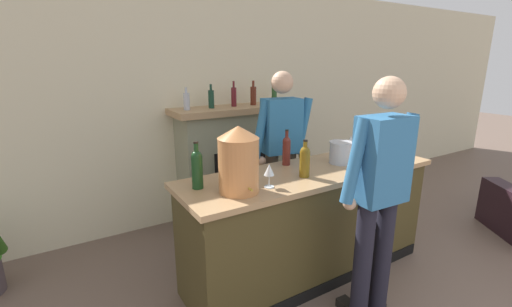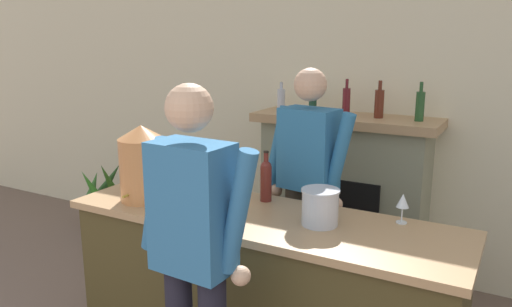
{
  "view_description": "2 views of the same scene",
  "coord_description": "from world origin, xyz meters",
  "px_view_note": "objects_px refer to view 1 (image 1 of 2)",
  "views": [
    {
      "loc": [
        -2.04,
        0.78,
        1.87
      ],
      "look_at": [
        -0.41,
        3.43,
        1.03
      ],
      "focal_mm": 24.0,
      "sensor_mm": 36.0,
      "label": 1
    },
    {
      "loc": [
        1.1,
        0.51,
        1.97
      ],
      "look_at": [
        -0.42,
        3.26,
        1.24
      ],
      "focal_mm": 35.0,
      "sensor_mm": 36.0,
      "label": 2
    }
  ],
  "objects_px": {
    "person_bartender": "(281,153)",
    "wine_bottle_cabernet_heavy": "(197,168)",
    "wine_glass_mid_counter": "(351,140)",
    "fireplace_stone": "(234,162)",
    "copper_dispenser": "(239,159)",
    "person_customer": "(379,193)",
    "wine_bottle_rose_blush": "(305,160)",
    "wine_glass_front_right": "(269,171)",
    "wine_bottle_merlot_tall": "(286,149)",
    "ice_bucket_steel": "(341,152)"
  },
  "relations": [
    {
      "from": "person_bartender",
      "to": "ice_bucket_steel",
      "type": "distance_m",
      "value": 0.59
    },
    {
      "from": "person_bartender",
      "to": "wine_glass_mid_counter",
      "type": "relative_size",
      "value": 10.71
    },
    {
      "from": "person_bartender",
      "to": "wine_bottle_rose_blush",
      "type": "height_order",
      "value": "person_bartender"
    },
    {
      "from": "wine_bottle_merlot_tall",
      "to": "wine_glass_mid_counter",
      "type": "height_order",
      "value": "wine_bottle_merlot_tall"
    },
    {
      "from": "copper_dispenser",
      "to": "wine_glass_mid_counter",
      "type": "xyz_separation_m",
      "value": [
        1.5,
        0.38,
        -0.12
      ]
    },
    {
      "from": "person_customer",
      "to": "wine_glass_mid_counter",
      "type": "distance_m",
      "value": 1.18
    },
    {
      "from": "copper_dispenser",
      "to": "person_customer",
      "type": "bearing_deg",
      "value": -35.44
    },
    {
      "from": "fireplace_stone",
      "to": "person_customer",
      "type": "xyz_separation_m",
      "value": [
        0.01,
        -2.09,
        0.3
      ]
    },
    {
      "from": "wine_bottle_cabernet_heavy",
      "to": "wine_glass_mid_counter",
      "type": "xyz_separation_m",
      "value": [
        1.72,
        0.16,
        -0.04
      ]
    },
    {
      "from": "person_bartender",
      "to": "copper_dispenser",
      "type": "bearing_deg",
      "value": -142.26
    },
    {
      "from": "fireplace_stone",
      "to": "person_bartender",
      "type": "height_order",
      "value": "person_bartender"
    },
    {
      "from": "wine_bottle_merlot_tall",
      "to": "wine_glass_mid_counter",
      "type": "xyz_separation_m",
      "value": [
        0.83,
        0.02,
        -0.02
      ]
    },
    {
      "from": "wine_bottle_rose_blush",
      "to": "fireplace_stone",
      "type": "bearing_deg",
      "value": 83.46
    },
    {
      "from": "fireplace_stone",
      "to": "wine_bottle_rose_blush",
      "type": "distance_m",
      "value": 1.58
    },
    {
      "from": "wine_glass_mid_counter",
      "to": "copper_dispenser",
      "type": "bearing_deg",
      "value": -165.96
    },
    {
      "from": "wine_bottle_cabernet_heavy",
      "to": "copper_dispenser",
      "type": "bearing_deg",
      "value": -44.96
    },
    {
      "from": "person_bartender",
      "to": "wine_bottle_merlot_tall",
      "type": "height_order",
      "value": "person_bartender"
    },
    {
      "from": "fireplace_stone",
      "to": "copper_dispenser",
      "type": "distance_m",
      "value": 1.79
    },
    {
      "from": "wine_bottle_rose_blush",
      "to": "wine_glass_mid_counter",
      "type": "bearing_deg",
      "value": 21.98
    },
    {
      "from": "wine_bottle_merlot_tall",
      "to": "wine_glass_front_right",
      "type": "bearing_deg",
      "value": -138.84
    },
    {
      "from": "person_bartender",
      "to": "ice_bucket_steel",
      "type": "height_order",
      "value": "person_bartender"
    },
    {
      "from": "wine_bottle_rose_blush",
      "to": "wine_glass_front_right",
      "type": "height_order",
      "value": "wine_bottle_rose_blush"
    },
    {
      "from": "ice_bucket_steel",
      "to": "wine_bottle_merlot_tall",
      "type": "bearing_deg",
      "value": 154.01
    },
    {
      "from": "copper_dispenser",
      "to": "wine_glass_mid_counter",
      "type": "relative_size",
      "value": 2.85
    },
    {
      "from": "fireplace_stone",
      "to": "wine_glass_front_right",
      "type": "bearing_deg",
      "value": -109.24
    },
    {
      "from": "wine_bottle_rose_blush",
      "to": "wine_glass_mid_counter",
      "type": "xyz_separation_m",
      "value": [
        0.9,
        0.36,
        -0.02
      ]
    },
    {
      "from": "fireplace_stone",
      "to": "person_bartender",
      "type": "distance_m",
      "value": 0.94
    },
    {
      "from": "wine_bottle_rose_blush",
      "to": "wine_bottle_cabernet_heavy",
      "type": "height_order",
      "value": "wine_bottle_cabernet_heavy"
    },
    {
      "from": "fireplace_stone",
      "to": "wine_glass_front_right",
      "type": "relative_size",
      "value": 9.28
    },
    {
      "from": "wine_bottle_rose_blush",
      "to": "wine_bottle_merlot_tall",
      "type": "relative_size",
      "value": 0.95
    },
    {
      "from": "ice_bucket_steel",
      "to": "wine_glass_mid_counter",
      "type": "height_order",
      "value": "ice_bucket_steel"
    },
    {
      "from": "copper_dispenser",
      "to": "wine_glass_mid_counter",
      "type": "height_order",
      "value": "copper_dispenser"
    },
    {
      "from": "fireplace_stone",
      "to": "wine_bottle_merlot_tall",
      "type": "relative_size",
      "value": 5.18
    },
    {
      "from": "wine_bottle_merlot_tall",
      "to": "wine_bottle_cabernet_heavy",
      "type": "bearing_deg",
      "value": -171.67
    },
    {
      "from": "person_customer",
      "to": "wine_glass_front_right",
      "type": "relative_size",
      "value": 10.0
    },
    {
      "from": "wine_bottle_cabernet_heavy",
      "to": "wine_glass_mid_counter",
      "type": "distance_m",
      "value": 1.73
    },
    {
      "from": "fireplace_stone",
      "to": "ice_bucket_steel",
      "type": "distance_m",
      "value": 1.49
    },
    {
      "from": "fireplace_stone",
      "to": "copper_dispenser",
      "type": "xyz_separation_m",
      "value": [
        -0.78,
        -1.53,
        0.52
      ]
    },
    {
      "from": "copper_dispenser",
      "to": "ice_bucket_steel",
      "type": "xyz_separation_m",
      "value": [
        1.12,
        0.13,
        -0.14
      ]
    },
    {
      "from": "copper_dispenser",
      "to": "wine_bottle_cabernet_heavy",
      "type": "height_order",
      "value": "copper_dispenser"
    },
    {
      "from": "person_bartender",
      "to": "wine_bottle_cabernet_heavy",
      "type": "relative_size",
      "value": 5.12
    },
    {
      "from": "person_customer",
      "to": "wine_bottle_cabernet_heavy",
      "type": "relative_size",
      "value": 5.12
    },
    {
      "from": "person_bartender",
      "to": "copper_dispenser",
      "type": "xyz_separation_m",
      "value": [
        -0.83,
        -0.64,
        0.22
      ]
    },
    {
      "from": "wine_bottle_rose_blush",
      "to": "wine_bottle_merlot_tall",
      "type": "bearing_deg",
      "value": 78.07
    },
    {
      "from": "person_bartender",
      "to": "wine_glass_front_right",
      "type": "bearing_deg",
      "value": -131.38
    },
    {
      "from": "ice_bucket_steel",
      "to": "wine_bottle_rose_blush",
      "type": "distance_m",
      "value": 0.53
    },
    {
      "from": "person_customer",
      "to": "copper_dispenser",
      "type": "height_order",
      "value": "person_customer"
    },
    {
      "from": "ice_bucket_steel",
      "to": "wine_glass_front_right",
      "type": "relative_size",
      "value": 1.17
    },
    {
      "from": "fireplace_stone",
      "to": "person_bartender",
      "type": "xyz_separation_m",
      "value": [
        0.05,
        -0.89,
        0.3
      ]
    },
    {
      "from": "fireplace_stone",
      "to": "person_bartender",
      "type": "bearing_deg",
      "value": -86.6
    }
  ]
}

